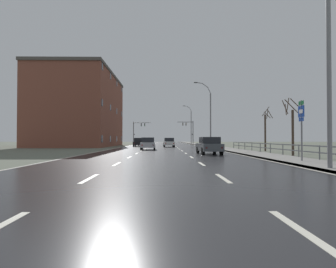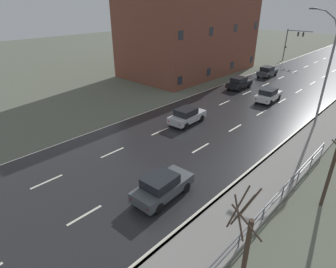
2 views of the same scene
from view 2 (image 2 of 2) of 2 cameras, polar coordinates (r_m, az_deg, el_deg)
name	(u,v)px [view 2 (image 2 of 2)]	position (r m, az deg, el deg)	size (l,w,h in m)	color
ground_plane	(273,92)	(39.62, 20.87, 8.02)	(160.00, 160.00, 0.12)	#5B6051
road_asphalt_strip	(306,76)	(50.60, 26.49, 10.71)	(14.00, 120.00, 0.03)	#232326
street_lamp_midground	(325,73)	(28.94, 29.57, 10.82)	(2.72, 0.24, 10.40)	slate
traffic_signal_left	(292,40)	(61.16, 24.16, 17.30)	(4.69, 0.36, 5.96)	#38383A
car_mid_centre	(267,71)	(47.51, 19.76, 12.04)	(1.88, 4.12, 1.57)	#474C51
car_far_right	(187,116)	(27.11, 3.92, 3.80)	(1.96, 4.16, 1.57)	#B7B7BC
car_near_left	(239,83)	(39.55, 14.42, 10.18)	(1.92, 4.14, 1.57)	black
car_distant	(162,186)	(17.09, -1.20, -10.62)	(1.99, 4.18, 1.57)	#474C51
car_far_left	(268,95)	(35.29, 19.95, 7.58)	(1.97, 4.17, 1.57)	silver
brick_building	(191,28)	(47.54, 4.68, 20.90)	(12.76, 22.19, 13.80)	brown
bare_tree_near	(245,249)	(11.89, 15.53, -21.83)	(1.44, 1.52, 4.93)	#423328
bare_tree_mid	(331,171)	(18.03, 30.57, -6.65)	(1.17, 1.50, 5.10)	#423328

